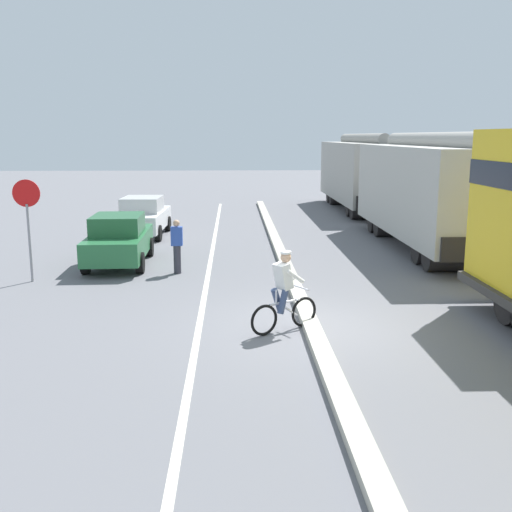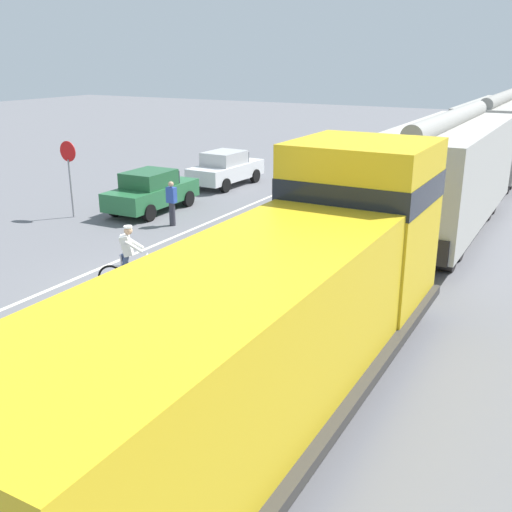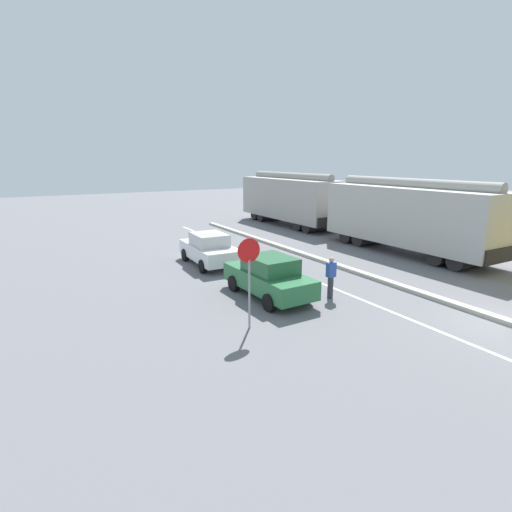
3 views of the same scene
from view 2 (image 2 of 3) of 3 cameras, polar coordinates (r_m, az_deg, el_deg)
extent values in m
plane|color=slate|center=(16.10, -9.61, -3.10)|extent=(120.00, 120.00, 0.00)
cube|color=#B2AD9E|center=(20.81, 0.63, 2.42)|extent=(0.36, 36.00, 0.16)
cube|color=silver|center=(22.03, -4.88, 3.07)|extent=(0.14, 36.00, 0.01)
cube|color=gold|center=(9.02, -1.14, -7.58)|extent=(2.70, 9.86, 2.40)
cube|color=gold|center=(13.13, 9.88, 3.17)|extent=(2.80, 2.80, 3.50)
cube|color=black|center=(12.94, 10.07, 6.53)|extent=(2.83, 2.83, 0.56)
cube|color=#383533|center=(10.06, 0.66, -12.40)|extent=(3.10, 11.60, 0.20)
cylinder|color=#4C4947|center=(10.14, 0.66, -13.13)|extent=(1.10, 3.00, 1.10)
cylinder|color=black|center=(13.41, 8.83, -5.29)|extent=(2.40, 1.00, 1.00)
cylinder|color=black|center=(12.72, 7.56, -6.59)|extent=(2.40, 1.00, 1.00)
cylinder|color=black|center=(12.05, 6.13, -8.03)|extent=(2.40, 1.00, 1.00)
cylinder|color=black|center=(8.53, -7.54, -20.72)|extent=(2.40, 1.00, 1.00)
cube|color=#AFACA5|center=(21.32, 17.70, 7.66)|extent=(2.90, 10.40, 3.10)
cylinder|color=gray|center=(21.09, 18.16, 12.27)|extent=(0.60, 9.88, 0.60)
cube|color=black|center=(26.62, 19.84, 6.83)|extent=(2.61, 0.10, 0.70)
cube|color=black|center=(16.62, 13.48, 0.82)|extent=(2.61, 0.10, 0.70)
cylinder|color=black|center=(25.30, 19.13, 5.18)|extent=(2.46, 0.90, 0.90)
cylinder|color=black|center=(24.24, 18.64, 4.67)|extent=(2.46, 0.90, 0.90)
cylinder|color=black|center=(19.16, 15.52, 1.44)|extent=(2.46, 0.90, 0.90)
cylinder|color=black|center=(18.14, 14.66, 0.56)|extent=(2.46, 0.90, 0.90)
cube|color=#A19F97|center=(32.66, 22.06, 10.72)|extent=(2.90, 10.40, 3.10)
cylinder|color=gray|center=(32.51, 22.44, 13.73)|extent=(0.60, 9.88, 0.60)
cube|color=black|center=(37.99, 22.95, 9.71)|extent=(2.61, 0.10, 0.70)
cube|color=black|center=(27.69, 20.24, 7.21)|extent=(2.61, 0.10, 0.70)
cylinder|color=black|center=(36.60, 22.57, 8.67)|extent=(2.46, 0.90, 0.90)
cylinder|color=black|center=(35.52, 22.33, 8.44)|extent=(2.46, 0.90, 0.90)
cylinder|color=black|center=(30.29, 20.96, 7.05)|extent=(2.46, 0.90, 0.90)
cylinder|color=black|center=(29.22, 20.62, 6.71)|extent=(2.46, 0.90, 0.90)
cube|color=#286B3D|center=(24.02, -9.86, 5.80)|extent=(1.81, 4.24, 0.70)
cube|color=#225B34|center=(23.77, -10.17, 7.25)|extent=(1.55, 1.94, 0.60)
cube|color=#1E232D|center=(24.56, -8.74, 7.57)|extent=(1.43, 0.16, 0.51)
cylinder|color=black|center=(25.58, -9.51, 5.79)|extent=(0.24, 0.65, 0.64)
cylinder|color=black|center=(24.66, -6.49, 5.45)|extent=(0.24, 0.65, 0.64)
cylinder|color=black|center=(23.62, -13.29, 4.48)|extent=(0.24, 0.65, 0.64)
cylinder|color=black|center=(22.62, -10.16, 4.07)|extent=(0.24, 0.65, 0.64)
cube|color=silver|center=(28.53, -2.86, 8.06)|extent=(1.85, 4.26, 0.70)
cube|color=beige|center=(28.30, -3.05, 9.30)|extent=(1.57, 1.95, 0.60)
cube|color=#1E232D|center=(29.13, -1.94, 9.49)|extent=(1.43, 0.17, 0.51)
cylinder|color=black|center=(30.10, -2.75, 7.94)|extent=(0.24, 0.65, 0.64)
cylinder|color=black|center=(29.25, -0.09, 7.65)|extent=(0.24, 0.65, 0.64)
cylinder|color=black|center=(28.02, -5.73, 7.07)|extent=(0.24, 0.65, 0.64)
cylinder|color=black|center=(27.10, -2.97, 6.74)|extent=(0.24, 0.65, 0.64)
torus|color=black|center=(16.08, -10.00, -1.89)|extent=(0.59, 0.40, 0.66)
torus|color=black|center=(16.24, -13.68, -1.94)|extent=(0.59, 0.40, 0.66)
cylinder|color=silver|center=(16.05, -11.92, -0.91)|extent=(0.69, 0.46, 0.05)
cylinder|color=silver|center=(16.09, -11.53, -1.51)|extent=(0.43, 0.30, 0.36)
cylinder|color=silver|center=(16.03, -12.73, -0.42)|extent=(0.04, 0.04, 0.30)
cylinder|color=silver|center=(15.90, -10.40, -0.04)|extent=(0.29, 0.43, 0.04)
cylinder|color=#38476B|center=(16.14, -12.30, -0.63)|extent=(0.33, 0.28, 0.52)
cylinder|color=#38476B|center=(15.96, -12.41, -0.87)|extent=(0.30, 0.26, 0.52)
cube|color=white|center=(15.88, -12.23, 1.02)|extent=(0.46, 0.46, 0.57)
sphere|color=tan|center=(15.76, -12.08, 2.38)|extent=(0.22, 0.22, 0.22)
cylinder|color=white|center=(15.73, -12.10, 2.73)|extent=(0.22, 0.22, 0.05)
cylinder|color=white|center=(16.00, -11.44, 1.21)|extent=(0.44, 0.32, 0.36)
cylinder|color=white|center=(15.70, -11.60, 0.86)|extent=(0.44, 0.32, 0.36)
cylinder|color=gray|center=(23.71, -17.20, 6.14)|extent=(0.07, 0.07, 2.20)
cylinder|color=red|center=(23.49, -17.49, 9.48)|extent=(0.76, 0.03, 0.76)
cylinder|color=white|center=(23.50, -17.47, 9.49)|extent=(0.48, 0.02, 0.48)
cylinder|color=#33333D|center=(21.87, -7.98, 3.98)|extent=(0.22, 0.22, 0.85)
cube|color=#2D4CA5|center=(21.71, -8.06, 5.78)|extent=(0.34, 0.22, 0.56)
sphere|color=tan|center=(21.63, -8.11, 6.79)|extent=(0.20, 0.20, 0.20)
camera|label=1|loc=(11.32, -63.23, -1.09)|focal=42.00mm
camera|label=3|loc=(23.27, -47.78, 10.95)|focal=28.00mm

